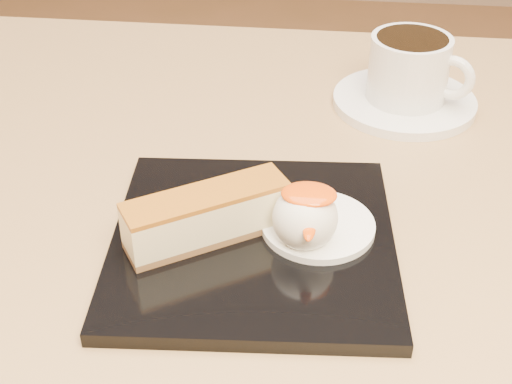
# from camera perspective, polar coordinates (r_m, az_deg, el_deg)

# --- Properties ---
(table) EXTENTS (0.80, 0.80, 0.72)m
(table) POSITION_cam_1_polar(r_m,az_deg,el_deg) (0.71, -4.41, -11.32)
(table) COLOR black
(table) RESTS_ON ground
(dessert_plate) EXTENTS (0.23, 0.23, 0.01)m
(dessert_plate) POSITION_cam_1_polar(r_m,az_deg,el_deg) (0.56, -0.23, -4.00)
(dessert_plate) COLOR black
(dessert_plate) RESTS_ON table
(cheesecake) EXTENTS (0.13, 0.10, 0.04)m
(cheesecake) POSITION_cam_1_polar(r_m,az_deg,el_deg) (0.55, -3.95, -1.89)
(cheesecake) COLOR brown
(cheesecake) RESTS_ON dessert_plate
(cream_smear) EXTENTS (0.09, 0.09, 0.01)m
(cream_smear) POSITION_cam_1_polar(r_m,az_deg,el_deg) (0.57, 4.99, -2.69)
(cream_smear) COLOR white
(cream_smear) RESTS_ON dessert_plate
(ice_cream_scoop) EXTENTS (0.05, 0.05, 0.05)m
(ice_cream_scoop) POSITION_cam_1_polar(r_m,az_deg,el_deg) (0.54, 3.95, -2.08)
(ice_cream_scoop) COLOR white
(ice_cream_scoop) RESTS_ON cream_smear
(mango_sauce) EXTENTS (0.04, 0.03, 0.01)m
(mango_sauce) POSITION_cam_1_polar(r_m,az_deg,el_deg) (0.53, 4.26, -0.18)
(mango_sauce) COLOR #F14C07
(mango_sauce) RESTS_ON ice_cream_scoop
(mint_sprig) EXTENTS (0.03, 0.02, 0.00)m
(mint_sprig) POSITION_cam_1_polar(r_m,az_deg,el_deg) (0.58, 2.22, -0.75)
(mint_sprig) COLOR green
(mint_sprig) RESTS_ON cream_smear
(saucer) EXTENTS (0.15, 0.15, 0.01)m
(saucer) POSITION_cam_1_polar(r_m,az_deg,el_deg) (0.78, 11.76, 7.10)
(saucer) COLOR white
(saucer) RESTS_ON table
(coffee_cup) EXTENTS (0.11, 0.08, 0.07)m
(coffee_cup) POSITION_cam_1_polar(r_m,az_deg,el_deg) (0.76, 12.27, 9.71)
(coffee_cup) COLOR white
(coffee_cup) RESTS_ON saucer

